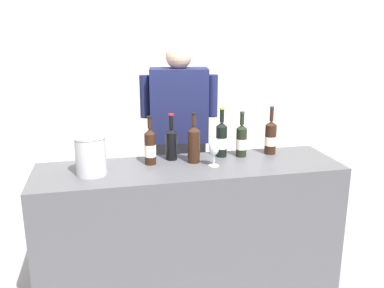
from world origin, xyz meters
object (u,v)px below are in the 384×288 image
object	(u,v)px
wine_bottle_1	(222,139)
wine_bottle_2	(241,140)
wine_bottle_4	(271,137)
wine_bottle_0	(171,142)
ice_bucket	(91,155)
wine_bottle_5	(194,143)
wine_bottle_3	(150,147)
person_server	(179,153)
wine_glass	(214,148)

from	to	relation	value
wine_bottle_1	wine_bottle_2	size ratio (longest dim) A/B	1.09
wine_bottle_2	wine_bottle_4	distance (m)	0.23
wine_bottle_0	ice_bucket	xyz separation A→B (m)	(-0.54, -0.19, 0.00)
wine_bottle_1	ice_bucket	xyz separation A→B (m)	(-0.89, -0.19, -0.00)
wine_bottle_5	ice_bucket	size ratio (longest dim) A/B	1.39
wine_bottle_1	wine_bottle_0	bearing A→B (deg)	179.36
wine_bottle_3	wine_bottle_5	size ratio (longest dim) A/B	0.96
wine_bottle_1	wine_bottle_5	bearing A→B (deg)	-157.97
wine_bottle_5	person_server	xyz separation A→B (m)	(0.00, 0.53, -0.23)
wine_bottle_2	ice_bucket	size ratio (longest dim) A/B	1.31
wine_bottle_0	person_server	xyz separation A→B (m)	(0.14, 0.44, -0.22)
wine_glass	person_server	world-z (taller)	person_server
wine_bottle_4	wine_bottle_3	bearing A→B (deg)	-176.59
wine_bottle_1	wine_bottle_2	distance (m)	0.14
wine_bottle_2	wine_bottle_4	xyz separation A→B (m)	(0.22, 0.02, 0.01)
wine_bottle_3	wine_glass	world-z (taller)	wine_bottle_3
wine_glass	ice_bucket	distance (m)	0.78
wine_bottle_1	wine_bottle_4	world-z (taller)	wine_bottle_1
ice_bucket	wine_bottle_2	bearing A→B (deg)	8.96
wine_bottle_0	wine_bottle_1	bearing A→B (deg)	-0.64
wine_bottle_2	wine_bottle_5	distance (m)	0.36
wine_bottle_5	ice_bucket	distance (m)	0.68
wine_bottle_2	wine_bottle_4	world-z (taller)	wine_bottle_4
wine_bottle_5	ice_bucket	xyz separation A→B (m)	(-0.67, -0.10, -0.01)
wine_glass	wine_bottle_0	bearing A→B (deg)	141.09
wine_bottle_3	wine_glass	xyz separation A→B (m)	(0.40, -0.13, 0.00)
wine_bottle_0	wine_bottle_2	world-z (taller)	same
person_server	wine_glass	bearing A→B (deg)	-80.23
wine_bottle_1	person_server	distance (m)	0.54
ice_bucket	person_server	distance (m)	0.95
person_server	ice_bucket	bearing A→B (deg)	-136.84
ice_bucket	wine_bottle_0	bearing A→B (deg)	19.91
wine_bottle_0	wine_bottle_3	distance (m)	0.17
wine_bottle_1	wine_bottle_5	distance (m)	0.24
wine_bottle_0	wine_bottle_4	size ratio (longest dim) A/B	0.93
wine_bottle_1	wine_bottle_2	world-z (taller)	wine_bottle_1
wine_bottle_2	wine_bottle_5	world-z (taller)	wine_bottle_5
ice_bucket	wine_bottle_3	bearing A→B (deg)	18.23
wine_bottle_0	wine_bottle_4	bearing A→B (deg)	-1.30
wine_bottle_1	ice_bucket	bearing A→B (deg)	-167.98
wine_bottle_0	wine_bottle_1	xyz separation A→B (m)	(0.36, -0.00, 0.00)
wine_bottle_4	wine_bottle_0	bearing A→B (deg)	178.70
wine_bottle_1	wine_bottle_4	size ratio (longest dim) A/B	1.01
wine_bottle_4	person_server	distance (m)	0.77
wine_bottle_0	wine_glass	distance (m)	0.32
wine_bottle_4	wine_glass	xyz separation A→B (m)	(-0.47, -0.18, 0.00)
wine_bottle_3	person_server	xyz separation A→B (m)	(0.29, 0.51, -0.21)
wine_bottle_5	person_server	world-z (taller)	person_server
wine_bottle_0	person_server	size ratio (longest dim) A/B	0.19
person_server	wine_bottle_4	bearing A→B (deg)	-38.01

